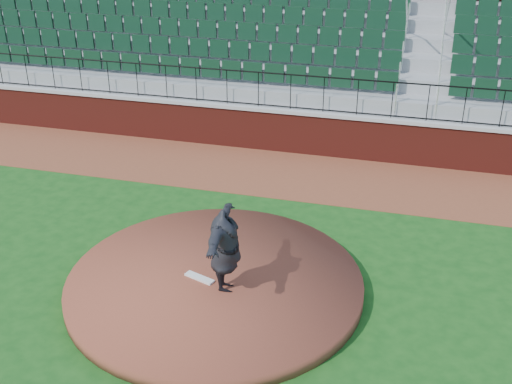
# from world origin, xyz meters

# --- Properties ---
(ground) EXTENTS (90.00, 90.00, 0.00)m
(ground) POSITION_xyz_m (0.00, 0.00, 0.00)
(ground) COLOR #144814
(ground) RESTS_ON ground
(warning_track) EXTENTS (34.00, 3.20, 0.01)m
(warning_track) POSITION_xyz_m (0.00, 5.40, 0.01)
(warning_track) COLOR brown
(warning_track) RESTS_ON ground
(field_wall) EXTENTS (34.00, 0.35, 1.20)m
(field_wall) POSITION_xyz_m (0.00, 7.00, 0.60)
(field_wall) COLOR maroon
(field_wall) RESTS_ON ground
(wall_cap) EXTENTS (34.00, 0.45, 0.10)m
(wall_cap) POSITION_xyz_m (0.00, 7.00, 1.25)
(wall_cap) COLOR #B7B7B7
(wall_cap) RESTS_ON field_wall
(wall_railing) EXTENTS (34.00, 0.05, 1.00)m
(wall_railing) POSITION_xyz_m (0.00, 7.00, 1.80)
(wall_railing) COLOR black
(wall_railing) RESTS_ON wall_cap
(seating_stands) EXTENTS (34.00, 5.10, 4.60)m
(seating_stands) POSITION_xyz_m (0.00, 9.72, 2.30)
(seating_stands) COLOR gray
(seating_stands) RESTS_ON ground
(concourse_wall) EXTENTS (34.00, 0.50, 5.50)m
(concourse_wall) POSITION_xyz_m (0.00, 12.52, 2.75)
(concourse_wall) COLOR maroon
(concourse_wall) RESTS_ON ground
(pitchers_mound) EXTENTS (5.75, 5.75, 0.25)m
(pitchers_mound) POSITION_xyz_m (-0.34, -0.29, 0.12)
(pitchers_mound) COLOR brown
(pitchers_mound) RESTS_ON ground
(pitching_rubber) EXTENTS (0.64, 0.35, 0.04)m
(pitching_rubber) POSITION_xyz_m (-0.62, -0.40, 0.27)
(pitching_rubber) COLOR white
(pitching_rubber) RESTS_ON pitchers_mound
(pitcher) EXTENTS (0.85, 2.12, 1.68)m
(pitcher) POSITION_xyz_m (-0.01, -0.58, 1.09)
(pitcher) COLOR black
(pitcher) RESTS_ON pitchers_mound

